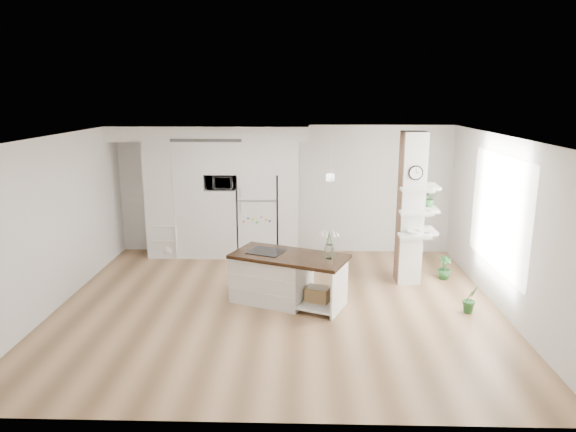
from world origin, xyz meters
The scene contains 14 objects.
floor centered at (0.00, 0.00, 0.00)m, with size 7.00×6.00×0.01m, color tan.
room centered at (0.00, 0.00, 1.86)m, with size 7.04×6.04×2.72m.
cabinet_wall centered at (-1.45, 2.67, 1.51)m, with size 4.00×0.71×2.70m.
refrigerator centered at (-0.53, 2.68, 0.88)m, with size 0.78×0.69×1.75m.
column centered at (2.38, 1.13, 1.35)m, with size 0.69×0.90×2.70m.
window centered at (3.48, 0.30, 1.50)m, with size 2.40×2.40×0.00m, color white.
pendant_light centered at (1.70, 0.15, 2.12)m, with size 0.12×0.12×0.10m, color white.
kitchen_island centered at (0.00, 0.22, 0.43)m, with size 2.01×1.49×1.39m.
bookshelf centered at (-2.44, 2.50, 0.31)m, with size 0.62×0.39×0.70m.
floor_plant_a centered at (3.00, -0.16, 0.22)m, with size 0.25×0.20×0.45m, color #28642D.
floor_plant_b centered at (3.00, 1.34, 0.21)m, with size 0.24×0.24×0.43m, color #28642D.
microwave centered at (-1.27, 2.62, 1.57)m, with size 0.54×0.37×0.30m, color #2D2D2D.
shelf_plant centered at (2.63, 1.30, 1.52)m, with size 0.27×0.23×0.30m, color #28642D.
decor_bowl centered at (2.30, 0.90, 1.00)m, with size 0.22×0.22×0.05m, color white.
Camera 1 is at (0.38, -7.66, 3.33)m, focal length 32.00 mm.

